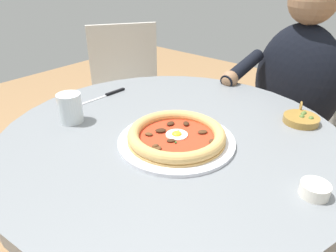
% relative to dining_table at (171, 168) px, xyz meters
% --- Properties ---
extents(dining_table, '(1.01, 1.01, 0.75)m').
position_rel_dining_table_xyz_m(dining_table, '(0.00, 0.00, 0.00)').
color(dining_table, gray).
rests_on(dining_table, ground).
extents(pizza_on_plate, '(0.33, 0.33, 0.04)m').
position_rel_dining_table_xyz_m(pizza_on_plate, '(-0.04, -0.05, 0.15)').
color(pizza_on_plate, white).
rests_on(pizza_on_plate, dining_table).
extents(water_glass, '(0.07, 0.07, 0.09)m').
position_rel_dining_table_xyz_m(water_glass, '(-0.15, 0.28, 0.17)').
color(water_glass, silver).
rests_on(water_glass, dining_table).
extents(steak_knife, '(0.23, 0.02, 0.01)m').
position_rel_dining_table_xyz_m(steak_knife, '(0.06, 0.36, 0.14)').
color(steak_knife, silver).
rests_on(steak_knife, dining_table).
extents(ramekin_capers, '(0.06, 0.06, 0.03)m').
position_rel_dining_table_xyz_m(ramekin_capers, '(-0.01, -0.42, 0.15)').
color(ramekin_capers, white).
rests_on(ramekin_capers, dining_table).
extents(olive_pan, '(0.13, 0.11, 0.05)m').
position_rel_dining_table_xyz_m(olive_pan, '(0.31, -0.27, 0.14)').
color(olive_pan, olive).
rests_on(olive_pan, dining_table).
extents(diner_person, '(0.49, 0.42, 1.16)m').
position_rel_dining_table_xyz_m(diner_person, '(0.75, -0.10, -0.09)').
color(diner_person, '#282833').
rests_on(diner_person, ground).
extents(cafe_chair_diner, '(0.43, 0.43, 0.84)m').
position_rel_dining_table_xyz_m(cafe_chair_diner, '(0.89, -0.12, -0.11)').
color(cafe_chair_diner, beige).
rests_on(cafe_chair_diner, ground).
extents(cafe_chair_spare_near, '(0.60, 0.60, 0.89)m').
position_rel_dining_table_xyz_m(cafe_chair_spare_near, '(0.50, 0.74, -0.09)').
color(cafe_chair_spare_near, beige).
rests_on(cafe_chair_spare_near, ground).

